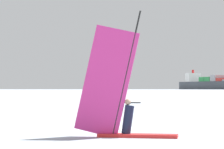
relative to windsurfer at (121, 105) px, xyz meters
The scene contains 3 objects.
ground_plane 3.84m from the windsurfer, 120.25° to the left, with size 4000.00×4000.00×0.00m, color #9EA8B2.
windsurfer is the anchor object (origin of this frame).
cargo_ship 865.61m from the windsurfer, 110.46° to the left, with size 183.04×119.65×34.79m.
Camera 1 is at (11.40, -18.84, 1.71)m, focal length 83.70 mm.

